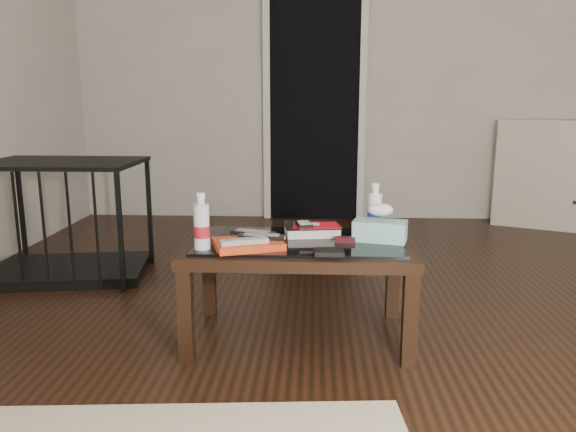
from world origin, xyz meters
The scene contains 17 objects.
ground centered at (0.00, 0.00, 0.00)m, with size 5.00×5.00×0.00m, color black.
doorway centered at (-0.40, 2.47, 1.02)m, with size 0.90×0.08×2.07m.
coffee_table centered at (-0.46, -0.15, 0.40)m, with size 1.00×0.60×0.46m.
dresser centered at (1.79, 2.23, 0.45)m, with size 1.30×0.95×0.90m.
pet_crate centered at (-1.90, 0.70, 0.23)m, with size 0.98×0.73×0.71m.
magazines centered at (-0.67, -0.28, 0.48)m, with size 0.28×0.21×0.03m, color #C13A12.
remote_silver centered at (-0.68, -0.33, 0.50)m, with size 0.20×0.05×0.02m, color #9E9FA3.
remote_black_front centered at (-0.61, -0.25, 0.50)m, with size 0.20×0.05×0.02m, color black.
remote_black_back centered at (-0.66, -0.19, 0.50)m, with size 0.20×0.05×0.02m, color black.
textbook centered at (-0.40, -0.03, 0.48)m, with size 0.25×0.20×0.05m, color black.
dvd_mailers centered at (-0.39, -0.05, 0.51)m, with size 0.19×0.14×0.01m, color #B20B17.
ipod centered at (-0.43, -0.09, 0.52)m, with size 0.06×0.10×0.02m, color black.
flip_phone centered at (-0.25, -0.17, 0.47)m, with size 0.09×0.05×0.02m, color black.
wallet centered at (-0.33, -0.38, 0.47)m, with size 0.12×0.07×0.02m, color black.
water_bottle_left centered at (-0.86, -0.32, 0.58)m, with size 0.07×0.07×0.24m, color silver.
water_bottle_right centered at (-0.11, 0.00, 0.58)m, with size 0.07×0.07×0.24m, color white.
tissue_box centered at (-0.10, -0.14, 0.51)m, with size 0.23×0.12×0.09m, color teal.
Camera 1 is at (-0.39, -2.57, 1.09)m, focal length 35.00 mm.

